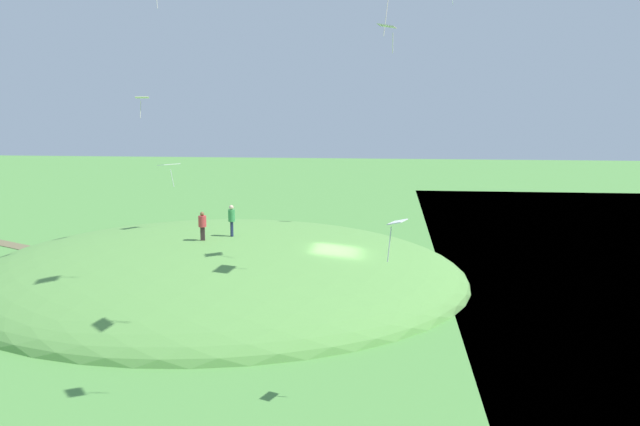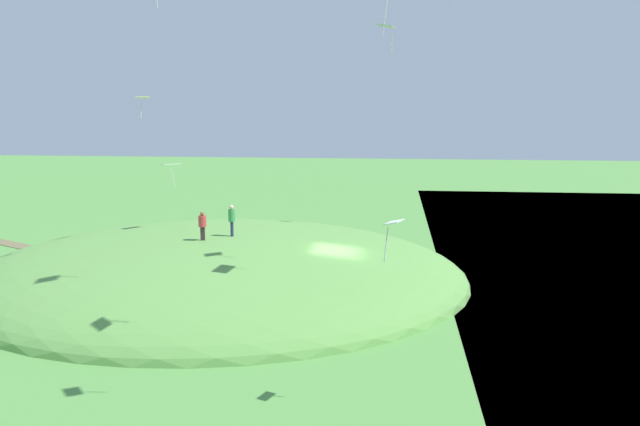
{
  "view_description": "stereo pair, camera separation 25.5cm",
  "coord_description": "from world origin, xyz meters",
  "px_view_note": "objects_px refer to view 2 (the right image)",
  "views": [
    {
      "loc": [
        -2.51,
        34.95,
        10.07
      ],
      "look_at": [
        1.07,
        -1.67,
        3.82
      ],
      "focal_mm": 37.89,
      "sensor_mm": 36.0,
      "label": 1
    },
    {
      "loc": [
        -2.76,
        34.93,
        10.07
      ],
      "look_at": [
        1.07,
        -1.67,
        3.82
      ],
      "focal_mm": 37.89,
      "sensor_mm": 36.0,
      "label": 2
    }
  ],
  "objects_px": {
    "kite_2": "(386,27)",
    "kite_13": "(170,165)",
    "person_watching_kites": "(202,223)",
    "kite_3": "(393,225)",
    "person_walking_path": "(232,216)",
    "kite_4": "(143,98)"
  },
  "relations": [
    {
      "from": "kite_2",
      "to": "kite_3",
      "type": "xyz_separation_m",
      "value": [
        -0.39,
        8.55,
        -6.93
      ]
    },
    {
      "from": "person_watching_kites",
      "to": "kite_3",
      "type": "xyz_separation_m",
      "value": [
        -10.23,
        14.19,
        2.72
      ]
    },
    {
      "from": "kite_3",
      "to": "kite_4",
      "type": "relative_size",
      "value": 1.11
    },
    {
      "from": "person_watching_kites",
      "to": "kite_4",
      "type": "height_order",
      "value": "kite_4"
    },
    {
      "from": "kite_2",
      "to": "person_walking_path",
      "type": "bearing_deg",
      "value": -38.9
    },
    {
      "from": "kite_13",
      "to": "kite_2",
      "type": "bearing_deg",
      "value": 141.8
    },
    {
      "from": "kite_2",
      "to": "kite_13",
      "type": "xyz_separation_m",
      "value": [
        13.13,
        -10.33,
        -7.0
      ]
    },
    {
      "from": "person_watching_kites",
      "to": "kite_2",
      "type": "distance_m",
      "value": 14.89
    },
    {
      "from": "kite_2",
      "to": "kite_13",
      "type": "distance_m",
      "value": 18.11
    },
    {
      "from": "person_watching_kites",
      "to": "kite_3",
      "type": "distance_m",
      "value": 17.71
    },
    {
      "from": "person_walking_path",
      "to": "kite_13",
      "type": "bearing_deg",
      "value": -157.25
    },
    {
      "from": "kite_3",
      "to": "kite_4",
      "type": "xyz_separation_m",
      "value": [
        14.53,
        -17.51,
        3.93
      ]
    },
    {
      "from": "kite_4",
      "to": "kite_13",
      "type": "height_order",
      "value": "kite_4"
    },
    {
      "from": "person_watching_kites",
      "to": "kite_4",
      "type": "xyz_separation_m",
      "value": [
        4.3,
        -3.31,
        6.66
      ]
    },
    {
      "from": "person_walking_path",
      "to": "kite_4",
      "type": "distance_m",
      "value": 8.86
    },
    {
      "from": "person_walking_path",
      "to": "kite_3",
      "type": "bearing_deg",
      "value": -0.41
    },
    {
      "from": "kite_3",
      "to": "kite_4",
      "type": "height_order",
      "value": "kite_4"
    },
    {
      "from": "person_walking_path",
      "to": "person_watching_kites",
      "type": "height_order",
      "value": "person_walking_path"
    },
    {
      "from": "person_walking_path",
      "to": "kite_4",
      "type": "xyz_separation_m",
      "value": [
        5.64,
        -2.09,
        6.51
      ]
    },
    {
      "from": "kite_13",
      "to": "person_watching_kites",
      "type": "bearing_deg",
      "value": 125.02
    },
    {
      "from": "person_walking_path",
      "to": "kite_13",
      "type": "distance_m",
      "value": 6.3
    },
    {
      "from": "kite_3",
      "to": "kite_13",
      "type": "relative_size",
      "value": 0.98
    }
  ]
}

